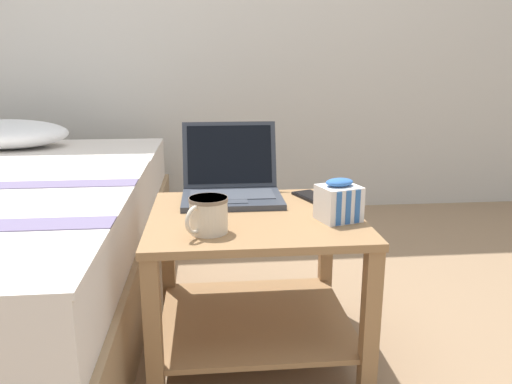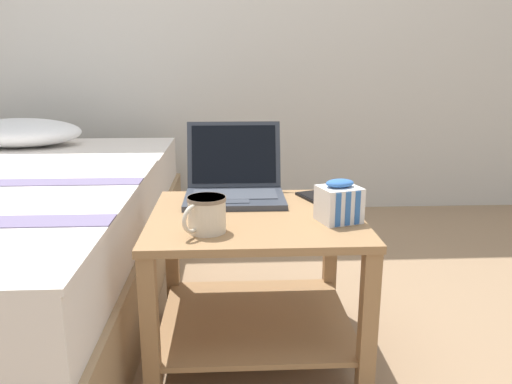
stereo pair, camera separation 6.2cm
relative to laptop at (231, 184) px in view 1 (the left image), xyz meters
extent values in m
plane|color=#937556|center=(0.06, -0.19, -0.51)|extent=(8.00, 8.00, 0.00)
ellipsoid|color=white|center=(-1.07, 0.92, 0.05)|extent=(0.61, 0.36, 0.14)
cube|color=#997047|center=(0.06, -0.19, -0.06)|extent=(0.62, 0.57, 0.02)
cube|color=#997047|center=(0.06, -0.19, -0.39)|extent=(0.58, 0.53, 0.02)
cube|color=#997047|center=(-0.23, -0.45, -0.29)|extent=(0.04, 0.04, 0.44)
cube|color=#997047|center=(0.35, -0.45, -0.29)|extent=(0.04, 0.04, 0.44)
cube|color=#997047|center=(-0.23, 0.06, -0.29)|extent=(0.04, 0.04, 0.44)
cube|color=#997047|center=(0.35, 0.06, -0.29)|extent=(0.04, 0.04, 0.44)
cube|color=#333842|center=(0.00, -0.05, -0.04)|extent=(0.32, 0.23, 0.02)
cube|color=#424751|center=(0.00, -0.03, -0.03)|extent=(0.28, 0.13, 0.00)
cube|color=#424751|center=(0.00, -0.11, -0.03)|extent=(0.09, 0.05, 0.00)
cube|color=#333842|center=(0.00, 0.10, 0.08)|extent=(0.32, 0.07, 0.22)
cube|color=black|center=(0.00, 0.10, 0.08)|extent=(0.29, 0.06, 0.19)
cube|color=black|center=(0.10, 0.12, 0.14)|extent=(0.03, 0.01, 0.04)
cube|color=green|center=(0.00, 0.09, 0.03)|extent=(0.04, 0.01, 0.03)
cylinder|color=beige|center=(-0.08, -0.34, 0.00)|extent=(0.10, 0.10, 0.10)
cylinder|color=#7F6B56|center=(-0.08, -0.34, 0.04)|extent=(0.10, 0.10, 0.01)
cylinder|color=black|center=(-0.08, -0.34, 0.03)|extent=(0.09, 0.09, 0.01)
torus|color=beige|center=(-0.11, -0.39, 0.00)|extent=(0.06, 0.07, 0.08)
cube|color=white|center=(0.29, -0.27, 0.00)|extent=(0.13, 0.13, 0.10)
cube|color=#3366B2|center=(0.28, -0.33, 0.00)|extent=(0.02, 0.01, 0.10)
cube|color=#3366B2|center=(0.31, -0.32, 0.00)|extent=(0.02, 0.01, 0.10)
cube|color=#3366B2|center=(0.34, -0.31, 0.00)|extent=(0.02, 0.01, 0.10)
ellipsoid|color=#3366B2|center=(0.29, -0.27, 0.06)|extent=(0.10, 0.08, 0.02)
cube|color=black|center=(0.27, -0.03, -0.04)|extent=(0.12, 0.16, 0.01)
cube|color=black|center=(0.27, -0.03, -0.04)|extent=(0.11, 0.14, 0.00)
camera|label=1|loc=(-0.07, -1.61, 0.40)|focal=35.00mm
camera|label=2|loc=(-0.01, -1.62, 0.40)|focal=35.00mm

